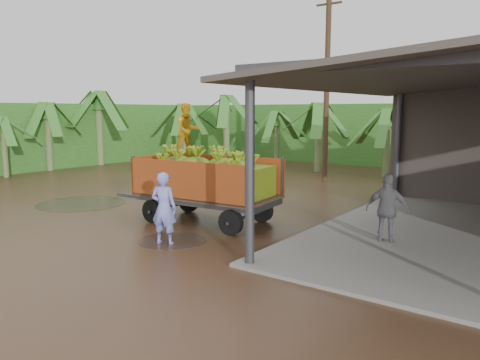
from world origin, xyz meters
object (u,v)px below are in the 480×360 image
object	(u,v)px
man_grey	(388,210)
utility_pole	(327,86)
man_blue	(164,208)
banana_trailer	(207,180)

from	to	relation	value
man_grey	utility_pole	xyz separation A→B (m)	(-5.81, 8.55, 3.42)
utility_pole	man_blue	bearing A→B (deg)	-82.99
banana_trailer	utility_pole	bearing A→B (deg)	89.99
banana_trailer	man_grey	size ratio (longest dim) A/B	3.27
man_blue	man_grey	world-z (taller)	man_blue
utility_pole	man_grey	bearing A→B (deg)	-55.80
man_blue	utility_pole	bearing A→B (deg)	-102.24
man_grey	utility_pole	distance (m)	10.89
banana_trailer	man_blue	bearing A→B (deg)	-80.12
man_blue	man_grey	size ratio (longest dim) A/B	1.02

